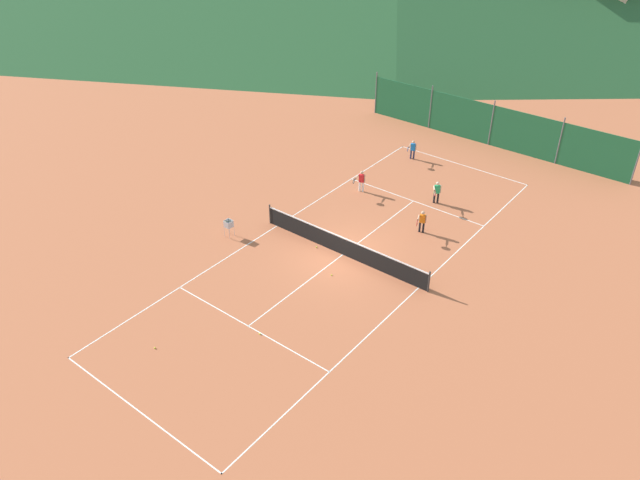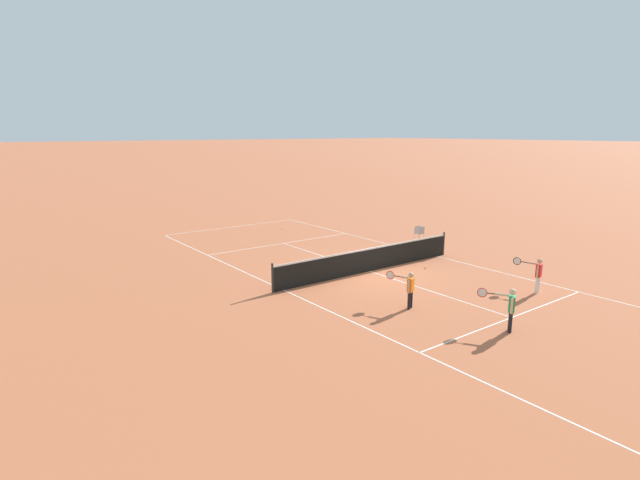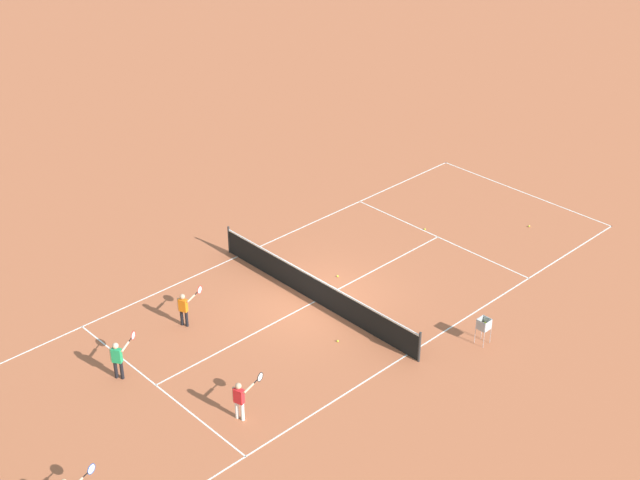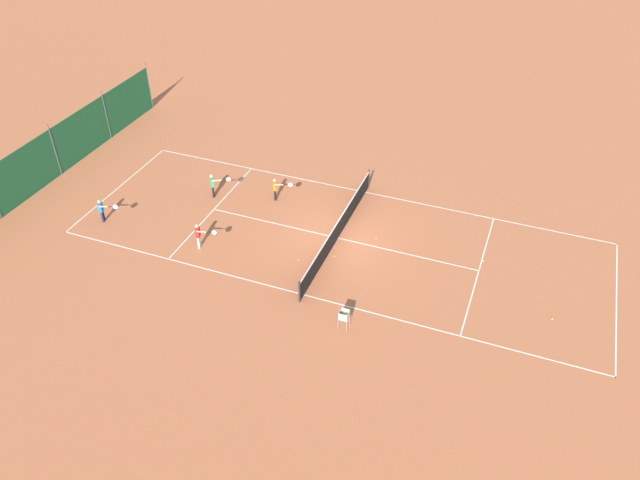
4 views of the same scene
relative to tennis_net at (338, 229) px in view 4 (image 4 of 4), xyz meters
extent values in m
plane|color=#B7603D|center=(0.00, 0.00, -0.50)|extent=(600.00, 600.00, 0.00)
cube|color=white|center=(0.00, 11.90, -0.50)|extent=(8.25, 0.05, 0.01)
cube|color=white|center=(0.00, -11.90, -0.50)|extent=(8.25, 0.05, 0.01)
cube|color=white|center=(-4.10, 0.00, -0.50)|extent=(0.05, 23.85, 0.01)
cube|color=white|center=(4.10, 0.00, -0.50)|extent=(0.05, 23.85, 0.01)
cube|color=white|center=(0.00, 6.40, -0.50)|extent=(8.20, 0.05, 0.01)
cube|color=white|center=(0.00, -6.40, -0.50)|extent=(8.20, 0.05, 0.01)
cube|color=white|center=(0.00, 0.00, -0.50)|extent=(0.05, 12.80, 0.01)
cylinder|color=#2D2D2D|center=(-4.55, 0.00, 0.03)|extent=(0.08, 0.08, 1.06)
cylinder|color=#2D2D2D|center=(4.55, 0.00, 0.03)|extent=(0.08, 0.08, 1.06)
cube|color=black|center=(0.00, 0.00, -0.04)|extent=(9.10, 0.02, 0.91)
cube|color=white|center=(0.00, 0.00, 0.43)|extent=(9.10, 0.04, 0.06)
cube|color=#1E6038|center=(0.00, 15.50, 0.80)|extent=(17.20, 0.04, 2.60)
cylinder|color=#59595E|center=(0.00, 15.50, 0.95)|extent=(0.08, 0.08, 2.90)
cylinder|color=#59595E|center=(4.30, 15.50, 0.95)|extent=(0.08, 0.08, 2.90)
cylinder|color=#59595E|center=(8.60, 15.50, 0.95)|extent=(0.08, 0.08, 2.90)
cylinder|color=black|center=(1.97, 4.01, -0.22)|extent=(0.10, 0.10, 0.56)
cylinder|color=black|center=(1.80, 3.95, -0.22)|extent=(0.10, 0.10, 0.56)
cube|color=orange|center=(1.88, 3.98, 0.27)|extent=(0.31, 0.24, 0.43)
sphere|color=tan|center=(1.88, 3.98, 0.60)|extent=(0.17, 0.17, 0.17)
cylinder|color=tan|center=(2.04, 4.05, 0.27)|extent=(0.06, 0.06, 0.43)
cylinder|color=tan|center=(1.81, 3.72, 0.44)|extent=(0.22, 0.42, 0.06)
cylinder|color=black|center=(1.93, 3.42, 0.44)|extent=(0.10, 0.19, 0.03)
torus|color=red|center=(2.02, 3.20, 0.44)|extent=(0.13, 0.27, 0.28)
cylinder|color=silver|center=(2.02, 3.20, 0.44)|extent=(0.10, 0.23, 0.25)
cylinder|color=#23284C|center=(-2.65, 10.81, -0.22)|extent=(0.10, 0.10, 0.56)
cylinder|color=#23284C|center=(-2.82, 10.75, -0.22)|extent=(0.10, 0.10, 0.56)
cube|color=blue|center=(-2.74, 10.78, 0.27)|extent=(0.30, 0.23, 0.43)
sphere|color=tan|center=(-2.74, 10.78, 0.60)|extent=(0.17, 0.17, 0.17)
cylinder|color=tan|center=(-2.58, 10.84, 0.27)|extent=(0.06, 0.06, 0.43)
cylinder|color=tan|center=(-2.82, 10.52, 0.44)|extent=(0.20, 0.43, 0.06)
cylinder|color=black|center=(-2.72, 10.23, 0.44)|extent=(0.09, 0.20, 0.03)
torus|color=#1E4CB2|center=(-2.64, 10.00, 0.44)|extent=(0.12, 0.27, 0.28)
cylinder|color=silver|center=(-2.64, 10.00, 0.44)|extent=(0.09, 0.24, 0.25)
cylinder|color=white|center=(-2.75, 5.58, -0.21)|extent=(0.10, 0.10, 0.58)
cylinder|color=white|center=(-2.93, 5.53, -0.21)|extent=(0.10, 0.10, 0.58)
cube|color=red|center=(-2.84, 5.56, 0.31)|extent=(0.31, 0.23, 0.45)
sphere|color=tan|center=(-2.84, 5.56, 0.65)|extent=(0.18, 0.18, 0.18)
cylinder|color=tan|center=(-2.67, 5.61, 0.31)|extent=(0.07, 0.07, 0.45)
cylinder|color=tan|center=(-2.95, 5.29, 0.48)|extent=(0.19, 0.45, 0.07)
cylinder|color=black|center=(-2.86, 4.98, 0.48)|extent=(0.08, 0.21, 0.03)
torus|color=black|center=(-2.79, 4.74, 0.48)|extent=(0.10, 0.28, 0.28)
cylinder|color=silver|center=(-2.79, 4.74, 0.48)|extent=(0.07, 0.24, 0.25)
cylinder|color=black|center=(1.10, 7.02, -0.20)|extent=(0.10, 0.10, 0.59)
cylinder|color=black|center=(0.94, 6.92, -0.20)|extent=(0.10, 0.10, 0.59)
cube|color=#239E5B|center=(1.02, 6.97, 0.32)|extent=(0.33, 0.29, 0.46)
sphere|color=beige|center=(1.02, 6.97, 0.67)|extent=(0.18, 0.18, 0.18)
cylinder|color=beige|center=(1.17, 7.07, 0.32)|extent=(0.07, 0.07, 0.46)
cylinder|color=beige|center=(0.99, 6.68, 0.50)|extent=(0.31, 0.42, 0.07)
cylinder|color=black|center=(1.17, 6.40, 0.50)|extent=(0.14, 0.19, 0.03)
torus|color=red|center=(1.31, 6.20, 0.50)|extent=(0.17, 0.25, 0.28)
cylinder|color=silver|center=(1.31, 6.20, 0.50)|extent=(0.14, 0.21, 0.25)
sphere|color=#CCE033|center=(-1.93, -9.56, -0.47)|extent=(0.07, 0.07, 0.07)
sphere|color=#CCE033|center=(0.58, -1.64, -0.47)|extent=(0.07, 0.07, 0.07)
sphere|color=#CCE033|center=(0.70, -6.47, -0.47)|extent=(0.07, 0.07, 0.07)
sphere|color=#CCE033|center=(-1.33, -0.31, -0.47)|extent=(0.07, 0.07, 0.07)
sphere|color=#CCE033|center=(-2.15, 1.07, -0.47)|extent=(0.07, 0.07, 0.07)
cylinder|color=#B7B7BC|center=(-5.47, -2.32, -0.22)|extent=(0.02, 0.02, 0.55)
cylinder|color=#B7B7BC|center=(-5.13, -2.32, -0.22)|extent=(0.02, 0.02, 0.55)
cylinder|color=#B7B7BC|center=(-5.47, -1.98, -0.22)|extent=(0.02, 0.02, 0.55)
cylinder|color=#B7B7BC|center=(-5.13, -1.98, -0.22)|extent=(0.02, 0.02, 0.55)
cube|color=#B7B7BC|center=(-5.30, -2.15, 0.06)|extent=(0.34, 0.34, 0.02)
cube|color=#B7B7BC|center=(-5.30, -2.32, 0.22)|extent=(0.34, 0.02, 0.34)
cube|color=#B7B7BC|center=(-5.30, -1.98, 0.22)|extent=(0.34, 0.02, 0.34)
cube|color=#B7B7BC|center=(-5.47, -2.15, 0.22)|extent=(0.02, 0.34, 0.34)
cube|color=#B7B7BC|center=(-5.13, -2.15, 0.22)|extent=(0.02, 0.34, 0.34)
sphere|color=#CCE033|center=(-5.18, -2.06, 0.10)|extent=(0.07, 0.07, 0.07)
sphere|color=#CCE033|center=(-5.37, -2.16, 0.10)|extent=(0.07, 0.07, 0.07)
sphere|color=#CCE033|center=(-5.26, -2.18, 0.10)|extent=(0.07, 0.07, 0.07)
sphere|color=#CCE033|center=(-5.33, -2.07, 0.10)|extent=(0.07, 0.07, 0.07)
sphere|color=#CCE033|center=(-5.22, -2.27, 0.10)|extent=(0.07, 0.07, 0.07)
sphere|color=#CCE033|center=(-5.25, -2.25, 0.10)|extent=(0.07, 0.07, 0.07)
sphere|color=#CCE033|center=(-5.26, -2.16, 0.16)|extent=(0.07, 0.07, 0.07)
sphere|color=#CCE033|center=(-5.35, -2.26, 0.16)|extent=(0.07, 0.07, 0.07)
sphere|color=#CCE033|center=(-5.30, -2.07, 0.16)|extent=(0.07, 0.07, 0.07)
sphere|color=#CCE033|center=(-5.18, -2.16, 0.16)|extent=(0.07, 0.07, 0.07)
sphere|color=#CCE033|center=(-5.34, -2.08, 0.16)|extent=(0.07, 0.07, 0.07)
sphere|color=#CCE033|center=(-5.20, -2.21, 0.16)|extent=(0.07, 0.07, 0.07)
sphere|color=#CCE033|center=(-5.29, -2.07, 0.21)|extent=(0.07, 0.07, 0.07)
sphere|color=#CCE033|center=(-5.18, -2.15, 0.21)|extent=(0.07, 0.07, 0.07)
sphere|color=#CCE033|center=(-5.38, -2.19, 0.21)|extent=(0.07, 0.07, 0.07)
sphere|color=#CCE033|center=(-5.21, -2.08, 0.21)|extent=(0.07, 0.07, 0.07)
sphere|color=#CCE033|center=(-5.27, -2.16, 0.21)|extent=(0.07, 0.07, 0.07)
sphere|color=#CCE033|center=(-5.29, -2.23, 0.21)|extent=(0.07, 0.07, 0.07)
camera|label=1|loc=(13.96, -19.53, 16.17)|focal=35.00mm
camera|label=2|loc=(13.22, 14.32, 5.02)|focal=28.00mm
camera|label=3|loc=(-18.11, 17.12, 15.92)|focal=50.00mm
camera|label=4|loc=(-21.39, -7.38, 16.72)|focal=35.00mm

